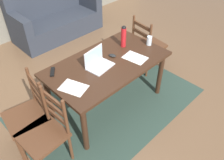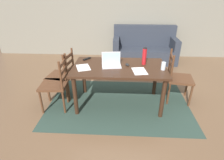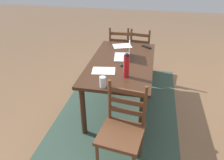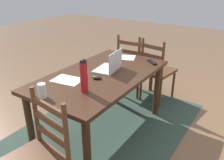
{
  "view_description": "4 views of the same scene",
  "coord_description": "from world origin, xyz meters",
  "px_view_note": "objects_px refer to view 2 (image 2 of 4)",
  "views": [
    {
      "loc": [
        -1.65,
        -1.75,
        2.47
      ],
      "look_at": [
        0.03,
        -0.06,
        0.47
      ],
      "focal_mm": 37.18,
      "sensor_mm": 36.0,
      "label": 1
    },
    {
      "loc": [
        0.03,
        -2.81,
        1.92
      ],
      "look_at": [
        -0.13,
        -0.0,
        0.48
      ],
      "focal_mm": 28.55,
      "sensor_mm": 36.0,
      "label": 2
    },
    {
      "loc": [
        2.75,
        0.41,
        2.04
      ],
      "look_at": [
        0.14,
        -0.11,
        0.51
      ],
      "focal_mm": 34.65,
      "sensor_mm": 36.0,
      "label": 3
    },
    {
      "loc": [
        1.88,
        1.39,
        1.71
      ],
      "look_at": [
        -0.11,
        0.07,
        0.64
      ],
      "focal_mm": 37.59,
      "sensor_mm": 36.0,
      "label": 4
    }
  ],
  "objects_px": {
    "dining_table": "(119,71)",
    "chair_left_near": "(56,84)",
    "chair_left_far": "(62,75)",
    "laptop": "(111,62)",
    "tv_remote": "(87,59)",
    "drinking_glass": "(163,66)",
    "chair_right_far": "(178,78)",
    "computer_mouse": "(127,65)",
    "water_bottle": "(144,55)",
    "couch": "(144,49)"
  },
  "relations": [
    {
      "from": "chair_left_far",
      "to": "tv_remote",
      "type": "relative_size",
      "value": 5.59
    },
    {
      "from": "chair_left_far",
      "to": "drinking_glass",
      "type": "xyz_separation_m",
      "value": [
        1.8,
        -0.27,
        0.35
      ]
    },
    {
      "from": "chair_left_near",
      "to": "chair_left_far",
      "type": "bearing_deg",
      "value": 90.05
    },
    {
      "from": "laptop",
      "to": "tv_remote",
      "type": "xyz_separation_m",
      "value": [
        -0.48,
        0.28,
        -0.05
      ]
    },
    {
      "from": "chair_right_far",
      "to": "water_bottle",
      "type": "relative_size",
      "value": 3.04
    },
    {
      "from": "tv_remote",
      "to": "chair_left_far",
      "type": "bearing_deg",
      "value": 54.13
    },
    {
      "from": "dining_table",
      "to": "computer_mouse",
      "type": "distance_m",
      "value": 0.18
    },
    {
      "from": "chair_left_near",
      "to": "computer_mouse",
      "type": "relative_size",
      "value": 9.5
    },
    {
      "from": "chair_right_far",
      "to": "drinking_glass",
      "type": "height_order",
      "value": "chair_right_far"
    },
    {
      "from": "computer_mouse",
      "to": "chair_right_far",
      "type": "bearing_deg",
      "value": -13.37
    },
    {
      "from": "chair_right_far",
      "to": "laptop",
      "type": "height_order",
      "value": "laptop"
    },
    {
      "from": "chair_left_near",
      "to": "couch",
      "type": "distance_m",
      "value": 3.05
    },
    {
      "from": "water_bottle",
      "to": "drinking_glass",
      "type": "bearing_deg",
      "value": -37.97
    },
    {
      "from": "drinking_glass",
      "to": "computer_mouse",
      "type": "distance_m",
      "value": 0.6
    },
    {
      "from": "chair_left_near",
      "to": "couch",
      "type": "relative_size",
      "value": 0.53
    },
    {
      "from": "dining_table",
      "to": "computer_mouse",
      "type": "relative_size",
      "value": 15.83
    },
    {
      "from": "chair_right_far",
      "to": "tv_remote",
      "type": "height_order",
      "value": "chair_right_far"
    },
    {
      "from": "laptop",
      "to": "chair_left_far",
      "type": "bearing_deg",
      "value": 171.5
    },
    {
      "from": "water_bottle",
      "to": "drinking_glass",
      "type": "relative_size",
      "value": 2.43
    },
    {
      "from": "chair_left_near",
      "to": "tv_remote",
      "type": "xyz_separation_m",
      "value": [
        0.47,
        0.49,
        0.29
      ]
    },
    {
      "from": "tv_remote",
      "to": "drinking_glass",
      "type": "bearing_deg",
      "value": -159.9
    },
    {
      "from": "water_bottle",
      "to": "laptop",
      "type": "bearing_deg",
      "value": -170.64
    },
    {
      "from": "dining_table",
      "to": "chair_left_near",
      "type": "relative_size",
      "value": 1.67
    },
    {
      "from": "dining_table",
      "to": "tv_remote",
      "type": "bearing_deg",
      "value": 153.06
    },
    {
      "from": "drinking_glass",
      "to": "chair_left_near",
      "type": "bearing_deg",
      "value": -177.66
    },
    {
      "from": "water_bottle",
      "to": "computer_mouse",
      "type": "height_order",
      "value": "water_bottle"
    },
    {
      "from": "drinking_glass",
      "to": "chair_left_far",
      "type": "bearing_deg",
      "value": 171.33
    },
    {
      "from": "chair_left_near",
      "to": "chair_right_far",
      "type": "height_order",
      "value": "same"
    },
    {
      "from": "dining_table",
      "to": "tv_remote",
      "type": "relative_size",
      "value": 9.31
    },
    {
      "from": "water_bottle",
      "to": "tv_remote",
      "type": "height_order",
      "value": "water_bottle"
    },
    {
      "from": "chair_left_near",
      "to": "tv_remote",
      "type": "height_order",
      "value": "chair_left_near"
    },
    {
      "from": "chair_left_far",
      "to": "tv_remote",
      "type": "distance_m",
      "value": 0.57
    },
    {
      "from": "chair_left_near",
      "to": "chair_right_far",
      "type": "relative_size",
      "value": 1.0
    },
    {
      "from": "couch",
      "to": "water_bottle",
      "type": "xyz_separation_m",
      "value": [
        -0.27,
        -2.18,
        0.55
      ]
    },
    {
      "from": "laptop",
      "to": "water_bottle",
      "type": "distance_m",
      "value": 0.58
    },
    {
      "from": "water_bottle",
      "to": "tv_remote",
      "type": "bearing_deg",
      "value": 169.75
    },
    {
      "from": "chair_left_far",
      "to": "laptop",
      "type": "distance_m",
      "value": 1.01
    },
    {
      "from": "water_bottle",
      "to": "chair_left_near",
      "type": "bearing_deg",
      "value": -168.76
    },
    {
      "from": "dining_table",
      "to": "tv_remote",
      "type": "xyz_separation_m",
      "value": [
        -0.61,
        0.31,
        0.1
      ]
    },
    {
      "from": "drinking_glass",
      "to": "dining_table",
      "type": "bearing_deg",
      "value": 171.9
    },
    {
      "from": "chair_left_near",
      "to": "drinking_glass",
      "type": "relative_size",
      "value": 7.4
    },
    {
      "from": "chair_left_far",
      "to": "computer_mouse",
      "type": "height_order",
      "value": "chair_left_far"
    },
    {
      "from": "chair_left_near",
      "to": "water_bottle",
      "type": "distance_m",
      "value": 1.6
    },
    {
      "from": "water_bottle",
      "to": "tv_remote",
      "type": "relative_size",
      "value": 1.84
    },
    {
      "from": "dining_table",
      "to": "computer_mouse",
      "type": "height_order",
      "value": "computer_mouse"
    },
    {
      "from": "laptop",
      "to": "tv_remote",
      "type": "distance_m",
      "value": 0.55
    },
    {
      "from": "chair_right_far",
      "to": "computer_mouse",
      "type": "bearing_deg",
      "value": -171.82
    },
    {
      "from": "chair_right_far",
      "to": "computer_mouse",
      "type": "xyz_separation_m",
      "value": [
        -0.94,
        -0.14,
        0.3
      ]
    },
    {
      "from": "dining_table",
      "to": "computer_mouse",
      "type": "bearing_deg",
      "value": 19.21
    },
    {
      "from": "dining_table",
      "to": "water_bottle",
      "type": "distance_m",
      "value": 0.51
    }
  ]
}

